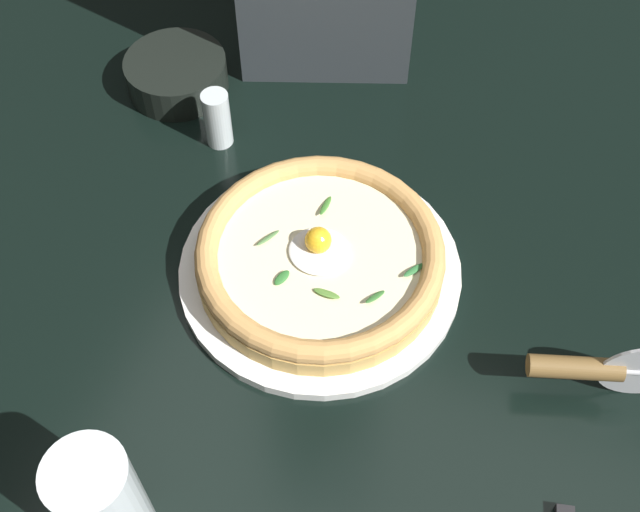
% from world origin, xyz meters
% --- Properties ---
extents(ground_plane, '(2.40, 2.40, 0.03)m').
position_xyz_m(ground_plane, '(0.00, 0.00, -0.01)').
color(ground_plane, black).
rests_on(ground_plane, ground).
extents(pizza_plate, '(0.30, 0.30, 0.01)m').
position_xyz_m(pizza_plate, '(-0.03, -0.03, 0.01)').
color(pizza_plate, white).
rests_on(pizza_plate, ground).
extents(pizza, '(0.26, 0.26, 0.05)m').
position_xyz_m(pizza, '(-0.03, -0.03, 0.03)').
color(pizza, tan).
rests_on(pizza, pizza_plate).
extents(side_bowl, '(0.13, 0.13, 0.04)m').
position_xyz_m(side_bowl, '(-0.30, 0.17, 0.02)').
color(side_bowl, black).
rests_on(side_bowl, ground).
extents(pizza_cutter, '(0.15, 0.06, 0.08)m').
position_xyz_m(pizza_cutter, '(0.26, -0.07, 0.04)').
color(pizza_cutter, silver).
rests_on(pizza_cutter, ground).
extents(drinking_glass, '(0.07, 0.07, 0.14)m').
position_xyz_m(drinking_glass, '(-0.10, -0.35, 0.06)').
color(drinking_glass, silver).
rests_on(drinking_glass, ground).
extents(pepper_shaker, '(0.03, 0.03, 0.07)m').
position_xyz_m(pepper_shaker, '(-0.21, 0.11, 0.04)').
color(pepper_shaker, silver).
rests_on(pepper_shaker, ground).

